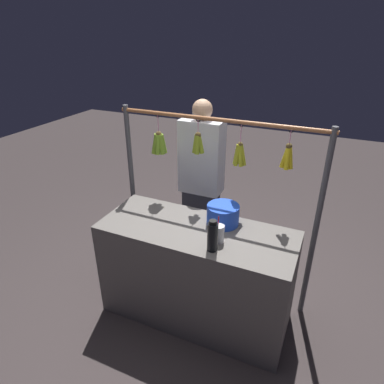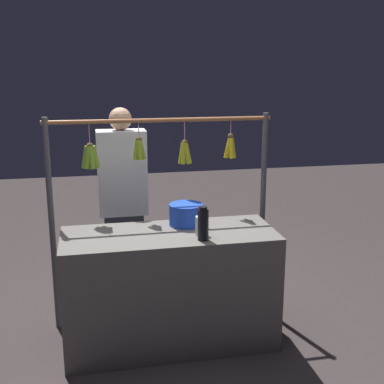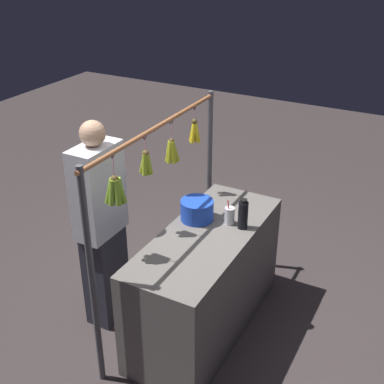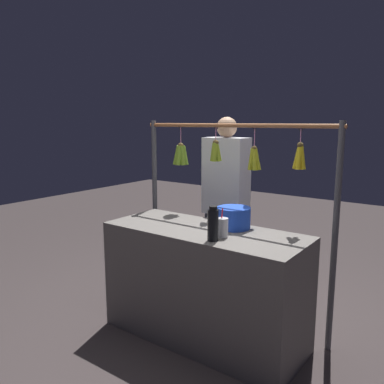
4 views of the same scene
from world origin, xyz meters
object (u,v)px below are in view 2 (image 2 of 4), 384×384
object	(u,v)px
water_bottle	(203,224)
blue_bucket	(186,214)
drink_cup	(201,226)
vendor_person	(123,210)

from	to	relation	value
water_bottle	blue_bucket	size ratio (longest dim) A/B	0.94
drink_cup	vendor_person	distance (m)	0.96
blue_bucket	vendor_person	world-z (taller)	vendor_person
drink_cup	blue_bucket	bearing A→B (deg)	-76.89
blue_bucket	drink_cup	bearing A→B (deg)	103.11
blue_bucket	vendor_person	xyz separation A→B (m)	(0.42, -0.59, -0.10)
blue_bucket	drink_cup	xyz separation A→B (m)	(-0.06, 0.25, -0.01)
water_bottle	vendor_person	xyz separation A→B (m)	(0.47, -0.94, -0.14)
water_bottle	blue_bucket	bearing A→B (deg)	-82.17
drink_cup	vendor_person	size ratio (longest dim) A/B	0.12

